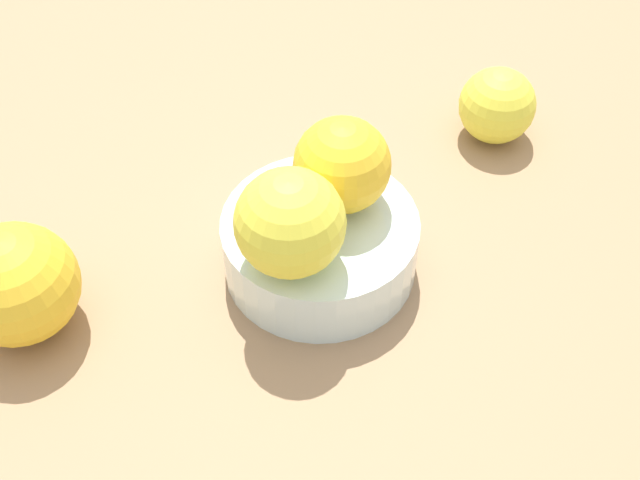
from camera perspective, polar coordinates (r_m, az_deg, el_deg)
ground_plane at (r=59.94cm, az=0.00°, el=-2.38°), size 110.00×110.00×2.00cm
fruit_bowl at (r=57.53cm, az=0.00°, el=-0.38°), size 13.52×13.52×4.57cm
orange_in_bowl_0 at (r=50.92cm, az=-2.08°, el=1.18°), size 7.03×7.03×7.03cm
orange_in_bowl_1 at (r=54.90cm, az=1.53°, el=5.17°), size 6.56×6.56×6.56cm
orange_loose_0 at (r=68.58cm, az=12.07°, el=9.03°), size 6.15×6.15×6.15cm
orange_loose_1 at (r=56.36cm, az=-20.13°, el=-2.87°), size 8.08×8.08×8.08cm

